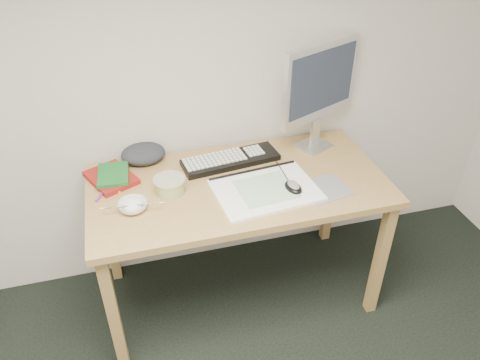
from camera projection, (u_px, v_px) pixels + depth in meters
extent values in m
plane|color=beige|center=(189.00, 45.00, 2.16)|extent=(3.60, 0.00, 3.60)
cube|color=#A8834D|center=(114.00, 316.00, 2.05)|extent=(0.05, 0.05, 0.71)
cube|color=#A8834D|center=(380.00, 260.00, 2.33)|extent=(0.05, 0.05, 0.71)
cube|color=#A8834D|center=(108.00, 229.00, 2.53)|extent=(0.05, 0.05, 0.71)
cube|color=#A8834D|center=(330.00, 192.00, 2.81)|extent=(0.05, 0.05, 0.71)
cube|color=#A8834D|center=(239.00, 185.00, 2.21)|extent=(1.40, 0.70, 0.03)
cube|color=slate|center=(325.00, 189.00, 2.16)|extent=(0.24, 0.23, 0.00)
cube|color=white|center=(266.00, 190.00, 2.14)|extent=(0.49, 0.38, 0.01)
cube|color=black|center=(231.00, 160.00, 2.34)|extent=(0.50, 0.21, 0.03)
cube|color=silver|center=(314.00, 145.00, 2.48)|extent=(0.21, 0.20, 0.01)
cube|color=silver|center=(315.00, 132.00, 2.43)|extent=(0.06, 0.04, 0.16)
cube|color=silver|center=(320.00, 82.00, 2.27)|extent=(0.45, 0.22, 0.39)
cube|color=black|center=(320.00, 80.00, 2.27)|extent=(0.40, 0.18, 0.30)
ellipsoid|color=black|center=(293.00, 185.00, 2.13)|extent=(0.08, 0.12, 0.04)
imported|color=silver|center=(133.00, 206.00, 2.02)|extent=(0.15, 0.15, 0.04)
cylinder|color=silver|center=(132.00, 206.00, 1.99)|extent=(0.25, 0.04, 0.02)
cylinder|color=#E0CC4F|center=(170.00, 185.00, 2.12)|extent=(0.16, 0.16, 0.07)
cube|color=maroon|center=(111.00, 178.00, 2.21)|extent=(0.27, 0.29, 0.02)
cube|color=#175C23|center=(113.00, 174.00, 2.20)|extent=(0.15, 0.20, 0.02)
ellipsoid|color=#2A2D32|center=(143.00, 154.00, 2.34)|extent=(0.22, 0.20, 0.08)
cylinder|color=#D96C7E|center=(242.00, 175.00, 2.25)|extent=(0.19, 0.03, 0.01)
cylinder|color=tan|center=(248.00, 180.00, 2.22)|extent=(0.17, 0.09, 0.01)
cylinder|color=black|center=(259.00, 176.00, 2.24)|extent=(0.18, 0.03, 0.01)
cylinder|color=#1C2D9C|center=(111.00, 186.00, 2.17)|extent=(0.03, 0.13, 0.01)
cylinder|color=orange|center=(117.00, 186.00, 2.17)|extent=(0.03, 0.11, 0.01)
cylinder|color=purple|center=(103.00, 192.00, 2.13)|extent=(0.08, 0.13, 0.01)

